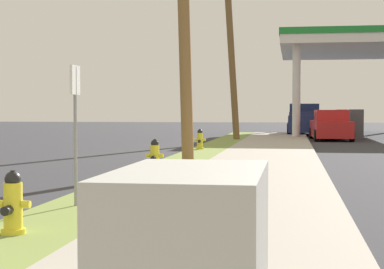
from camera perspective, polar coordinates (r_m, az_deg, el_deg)
fire_hydrant_nearest at (r=7.91m, az=-15.45°, el=-6.08°), size 0.42×0.37×0.74m
fire_hydrant_second at (r=15.73m, az=-3.29°, el=-1.93°), size 0.42×0.38×0.74m
fire_hydrant_third at (r=24.03m, az=0.70°, el=-0.51°), size 0.42×0.37×0.74m
utility_pole_background at (r=31.85m, az=3.36°, el=9.03°), size 1.05×2.22×10.34m
street_sign_post at (r=9.94m, az=-10.22°, el=2.51°), size 0.05×0.36×2.12m
car_red_by_near_pump at (r=34.43m, az=12.07°, el=0.71°), size 2.13×4.58×1.57m
car_black_by_far_pump at (r=48.51m, az=13.10°, el=1.11°), size 2.08×4.56×1.57m
truck_navy_at_forecourt at (r=41.65m, az=9.82°, el=1.23°), size 2.13×5.40×1.97m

